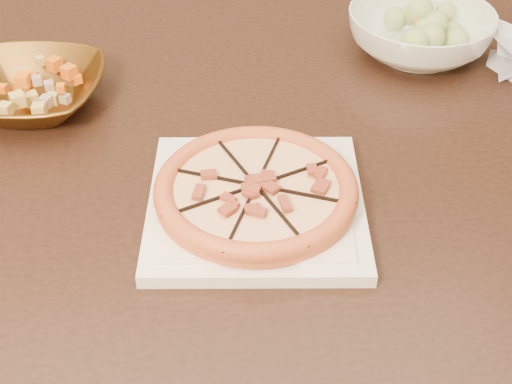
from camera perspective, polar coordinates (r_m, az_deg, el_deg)
floor at (r=1.69m, az=2.08°, el=-13.91°), size 4.00×4.00×0.02m
dining_table at (r=1.10m, az=-5.67°, el=0.25°), size 1.61×1.12×0.75m
plate at (r=0.91m, az=0.00°, el=-0.95°), size 0.30×0.30×0.02m
pizza at (r=0.89m, az=-0.00°, el=0.19°), size 0.26×0.26×0.03m
bronze_bowl at (r=1.15m, az=-17.65°, el=7.72°), size 0.27×0.27×0.06m
mixed_dish at (r=1.13m, az=-18.12°, el=9.50°), size 0.10×0.11×0.03m
salad_bowl at (r=1.27m, az=12.96°, el=12.28°), size 0.28×0.28×0.08m
salad at (r=1.24m, az=13.35°, el=14.56°), size 0.12×0.12×0.04m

